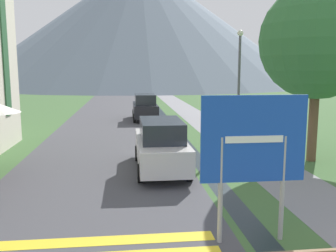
% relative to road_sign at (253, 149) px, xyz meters
% --- Properties ---
extents(ground_plane, '(160.00, 160.00, 0.00)m').
position_rel_road_sign_xyz_m(ground_plane, '(-0.94, 15.92, -1.98)').
color(ground_plane, '#3D6033').
extents(road, '(6.40, 60.00, 0.01)m').
position_rel_road_sign_xyz_m(road, '(-3.44, 25.92, -1.98)').
color(road, '#424247').
rests_on(road, ground_plane).
extents(footpath, '(2.20, 60.00, 0.01)m').
position_rel_road_sign_xyz_m(footpath, '(2.66, 25.92, -1.98)').
color(footpath, slate).
rests_on(footpath, ground_plane).
extents(drainage_channel, '(0.60, 60.00, 0.00)m').
position_rel_road_sign_xyz_m(drainage_channel, '(0.26, 25.92, -1.98)').
color(drainage_channel, black).
rests_on(drainage_channel, ground_plane).
extents(mountain_distant, '(75.32, 75.32, 27.22)m').
position_rel_road_sign_xyz_m(mountain_distant, '(1.01, 80.16, 11.63)').
color(mountain_distant, slate).
rests_on(mountain_distant, ground_plane).
extents(road_sign, '(2.17, 0.11, 3.06)m').
position_rel_road_sign_xyz_m(road_sign, '(0.00, 0.00, 0.00)').
color(road_sign, '#9E9EA3').
rests_on(road_sign, ground_plane).
extents(parked_car_near, '(1.75, 4.58, 1.82)m').
position_rel_road_sign_xyz_m(parked_car_near, '(-1.34, 5.70, -1.07)').
color(parked_car_near, silver).
rests_on(parked_car_near, ground_plane).
extents(parked_car_far, '(1.71, 4.29, 1.82)m').
position_rel_road_sign_xyz_m(parked_car_far, '(-1.21, 18.93, -1.07)').
color(parked_car_far, black).
rests_on(parked_car_far, ground_plane).
extents(streetlamp, '(0.28, 0.28, 5.35)m').
position_rel_road_sign_xyz_m(streetlamp, '(2.81, 10.22, 1.18)').
color(streetlamp, '#515156').
rests_on(streetlamp, ground_plane).
extents(tree_by_path, '(4.36, 4.36, 6.78)m').
position_rel_road_sign_xyz_m(tree_by_path, '(4.65, 6.44, 2.60)').
color(tree_by_path, brown).
rests_on(tree_by_path, ground_plane).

